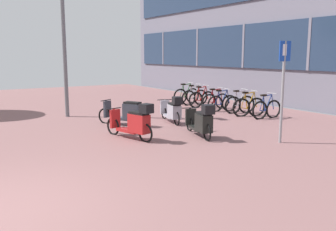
% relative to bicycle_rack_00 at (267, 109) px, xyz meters
% --- Properties ---
extents(ground, '(21.00, 40.00, 0.13)m').
position_rel_bicycle_rack_00_xyz_m(ground, '(-7.99, -3.42, -0.36)').
color(ground, '#252A30').
extents(bicycle_rack_00, '(1.32, 0.48, 0.94)m').
position_rel_bicycle_rack_00_xyz_m(bicycle_rack_00, '(0.00, 0.00, 0.00)').
color(bicycle_rack_00, black).
rests_on(bicycle_rack_00, ground).
extents(bicycle_rack_01, '(1.29, 0.52, 0.98)m').
position_rel_bicycle_rack_00_xyz_m(bicycle_rack_01, '(-0.17, 0.70, 0.01)').
color(bicycle_rack_01, black).
rests_on(bicycle_rack_01, ground).
extents(bicycle_rack_02, '(1.30, 0.47, 0.97)m').
position_rel_bicycle_rack_00_xyz_m(bicycle_rack_02, '(0.03, 1.41, 0.01)').
color(bicycle_rack_02, black).
rests_on(bicycle_rack_02, ground).
extents(bicycle_rack_03, '(1.30, 0.47, 0.94)m').
position_rel_bicycle_rack_00_xyz_m(bicycle_rack_03, '(-0.24, 2.11, 0.00)').
color(bicycle_rack_03, black).
rests_on(bicycle_rack_03, ground).
extents(bicycle_rack_04, '(1.29, 0.48, 0.92)m').
position_rel_bicycle_rack_00_xyz_m(bicycle_rack_04, '(0.00, 2.81, -0.01)').
color(bicycle_rack_04, black).
rests_on(bicycle_rack_04, ground).
extents(bicycle_rack_05, '(1.34, 0.48, 0.99)m').
position_rel_bicycle_rack_00_xyz_m(bicycle_rack_05, '(-0.19, 3.51, 0.01)').
color(bicycle_rack_05, black).
rests_on(bicycle_rack_05, ground).
extents(bicycle_rack_06, '(1.35, 0.48, 0.99)m').
position_rel_bicycle_rack_00_xyz_m(bicycle_rack_06, '(-0.06, 4.22, 0.01)').
color(bicycle_rack_06, black).
rests_on(bicycle_rack_06, ground).
extents(bicycle_rack_07, '(1.42, 0.48, 1.00)m').
position_rel_bicycle_rack_00_xyz_m(bicycle_rack_07, '(-0.02, 4.92, 0.02)').
color(bicycle_rack_07, black).
rests_on(bicycle_rack_07, ground).
extents(scooter_near, '(1.02, 1.65, 0.82)m').
position_rel_bicycle_rack_00_xyz_m(scooter_near, '(-4.82, 1.45, 0.09)').
color(scooter_near, black).
rests_on(scooter_near, ground).
extents(scooter_mid, '(0.73, 1.74, 0.95)m').
position_rel_bicycle_rack_00_xyz_m(scooter_mid, '(-3.34, 1.03, 0.09)').
color(scooter_mid, black).
rests_on(scooter_mid, ground).
extents(scooter_far, '(0.77, 1.80, 1.03)m').
position_rel_bicycle_rack_00_xyz_m(scooter_far, '(-5.48, -0.39, 0.13)').
color(scooter_far, black).
rests_on(scooter_far, ground).
extents(scooter_extra, '(0.78, 1.76, 0.99)m').
position_rel_bicycle_rack_00_xyz_m(scooter_extra, '(-3.82, -1.14, 0.11)').
color(scooter_extra, black).
rests_on(scooter_extra, ground).
extents(parking_sign, '(0.40, 0.07, 2.59)m').
position_rel_bicycle_rack_00_xyz_m(parking_sign, '(-2.47, -2.73, 1.26)').
color(parking_sign, gray).
rests_on(parking_sign, ground).
extents(lamp_post, '(0.20, 0.52, 6.40)m').
position_rel_bicycle_rack_00_xyz_m(lamp_post, '(-5.89, 4.20, 3.19)').
color(lamp_post, slate).
rests_on(lamp_post, ground).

